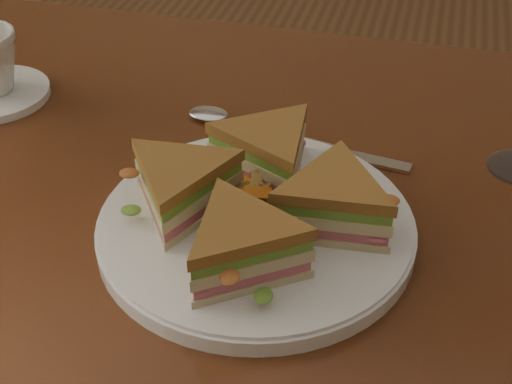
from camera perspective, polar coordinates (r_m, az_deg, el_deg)
table at (r=0.80m, az=-2.32°, el=-5.43°), size 1.20×0.80×0.75m
plate at (r=0.67m, az=-0.00°, el=-2.84°), size 0.30×0.30×0.02m
sandwich_wedges at (r=0.65m, az=-0.00°, el=-0.35°), size 0.28×0.28×0.06m
crisps_mound at (r=0.65m, az=-0.00°, el=-0.63°), size 0.09×0.09×0.05m
spoon at (r=0.84m, az=-2.44°, el=5.84°), size 0.18×0.05×0.01m
knife at (r=0.80m, az=4.25°, el=3.60°), size 0.21×0.04×0.00m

